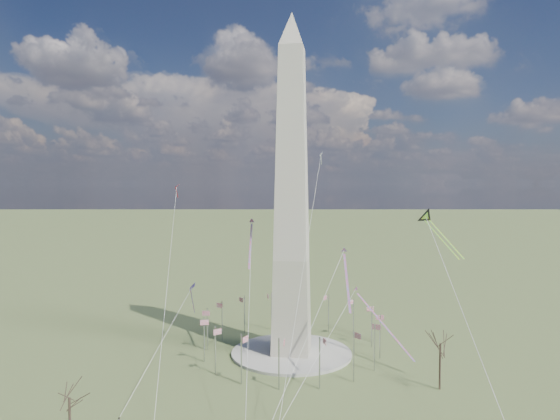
# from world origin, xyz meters

# --- Properties ---
(ground) EXTENTS (2000.00, 2000.00, 0.00)m
(ground) POSITION_xyz_m (0.00, 0.00, 0.00)
(ground) COLOR #4C5B2D
(ground) RESTS_ON ground
(plaza) EXTENTS (36.00, 36.00, 0.80)m
(plaza) POSITION_xyz_m (0.00, 0.00, 0.40)
(plaza) COLOR #A6A198
(plaza) RESTS_ON ground
(washington_monument) EXTENTS (15.56, 15.56, 100.00)m
(washington_monument) POSITION_xyz_m (0.00, 0.00, 47.95)
(washington_monument) COLOR #BAB79C
(washington_monument) RESTS_ON plaza
(flagpole_ring) EXTENTS (54.40, 54.40, 13.00)m
(flagpole_ring) POSITION_xyz_m (-0.00, -0.00, 7.27)
(flagpole_ring) COLOR #B5B7BC
(flagpole_ring) RESTS_ON ground
(tree_near) EXTENTS (9.94, 9.94, 17.40)m
(tree_near) POSITION_xyz_m (39.55, -20.12, 12.41)
(tree_near) COLOR #4D352E
(tree_near) RESTS_ON ground
(tree_far) EXTENTS (6.86, 6.86, 12.00)m
(tree_far) POSITION_xyz_m (-38.43, -54.87, 8.55)
(tree_far) COLOR #4D352E
(tree_far) RESTS_ON ground
(kite_delta_black) EXTENTS (12.56, 16.16, 13.90)m
(kite_delta_black) POSITION_xyz_m (40.67, 10.70, 40.15)
(kite_delta_black) COLOR black
(kite_delta_black) RESTS_ON ground
(kite_diamond_purple) EXTENTS (2.36, 3.32, 10.10)m
(kite_diamond_purple) POSITION_xyz_m (-32.83, 6.43, 17.05)
(kite_diamond_purple) COLOR navy
(kite_diamond_purple) RESTS_ON ground
(kite_streamer_left) EXTENTS (3.20, 20.25, 13.90)m
(kite_streamer_left) POSITION_xyz_m (16.19, -11.26, 27.38)
(kite_streamer_left) COLOR red
(kite_streamer_left) RESTS_ON ground
(kite_streamer_mid) EXTENTS (4.12, 18.79, 12.95)m
(kite_streamer_mid) POSITION_xyz_m (-12.40, 0.40, 34.80)
(kite_streamer_mid) COLOR red
(kite_streamer_mid) RESTS_ON ground
(kite_streamer_right) EXTENTS (16.97, 18.90, 16.49)m
(kite_streamer_right) POSITION_xyz_m (24.24, -0.00, 13.63)
(kite_streamer_right) COLOR red
(kite_streamer_right) RESTS_ON ground
(kite_small_red) EXTENTS (1.47, 1.87, 4.87)m
(kite_small_red) POSITION_xyz_m (-45.50, 28.05, 49.59)
(kite_small_red) COLOR red
(kite_small_red) RESTS_ON ground
(kite_small_white) EXTENTS (1.45, 1.72, 4.60)m
(kite_small_white) POSITION_xyz_m (6.27, 38.04, 61.57)
(kite_small_white) COLOR silver
(kite_small_white) RESTS_ON ground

